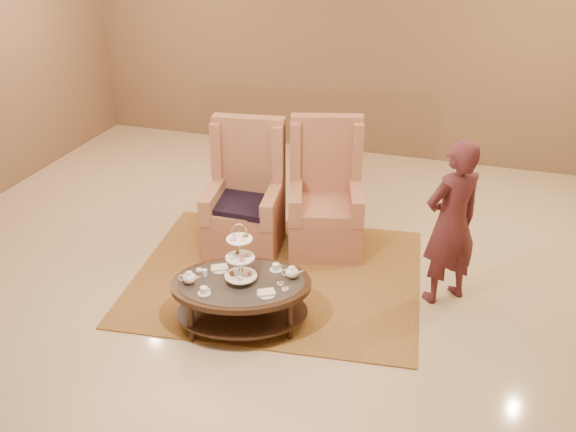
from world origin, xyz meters
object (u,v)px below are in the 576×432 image
(tea_table, at_px, (241,290))
(armchair_left, at_px, (246,207))
(armchair_right, at_px, (325,205))
(person, at_px, (451,223))

(tea_table, distance_m, armchair_left, 1.39)
(armchair_left, height_order, armchair_right, same)
(tea_table, height_order, armchair_left, armchair_left)
(armchair_left, xyz_separation_m, person, (2.08, -0.36, 0.32))
(armchair_right, bearing_deg, tea_table, -116.92)
(person, bearing_deg, armchair_right, -68.52)
(tea_table, bearing_deg, armchair_left, 90.49)
(person, bearing_deg, tea_table, -11.73)
(tea_table, relative_size, armchair_right, 1.02)
(tea_table, relative_size, armchair_left, 1.02)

